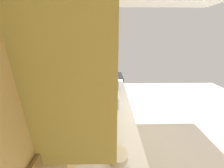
% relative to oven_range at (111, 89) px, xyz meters
% --- Properties ---
extents(ground_plane, '(7.00, 7.00, 0.00)m').
position_rel_oven_range_xyz_m(ground_plane, '(-1.66, -1.19, -0.47)').
color(ground_plane, '#BEB2AB').
extents(wall_back, '(4.49, 0.12, 2.79)m').
position_rel_oven_range_xyz_m(wall_back, '(-1.66, 0.40, 0.92)').
color(wall_back, '#E7C17F').
rests_on(wall_back, ground_plane).
extents(counter_run, '(3.50, 0.65, 0.92)m').
position_rel_oven_range_xyz_m(counter_run, '(-2.09, 0.03, -0.01)').
color(counter_run, '#D0C574').
rests_on(counter_run, ground_plane).
extents(upper_cabinets, '(2.25, 0.33, 0.70)m').
position_rel_oven_range_xyz_m(upper_cabinets, '(-2.09, 0.17, 1.36)').
color(upper_cabinets, '#D7CC77').
extents(oven_range, '(0.70, 0.69, 1.10)m').
position_rel_oven_range_xyz_m(oven_range, '(0.00, 0.00, 0.00)').
color(oven_range, black).
rests_on(oven_range, ground_plane).
extents(microwave, '(0.52, 0.35, 0.30)m').
position_rel_oven_range_xyz_m(microwave, '(-1.04, 0.04, 0.59)').
color(microwave, white).
rests_on(microwave, counter_run).
extents(bowl, '(0.19, 0.19, 0.06)m').
position_rel_oven_range_xyz_m(bowl, '(-2.72, -0.03, 0.48)').
color(bowl, silver).
rests_on(bowl, counter_run).
extents(kettle, '(0.21, 0.15, 0.18)m').
position_rel_oven_range_xyz_m(kettle, '(-1.84, -0.03, 0.52)').
color(kettle, '#B7BABF').
rests_on(kettle, counter_run).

